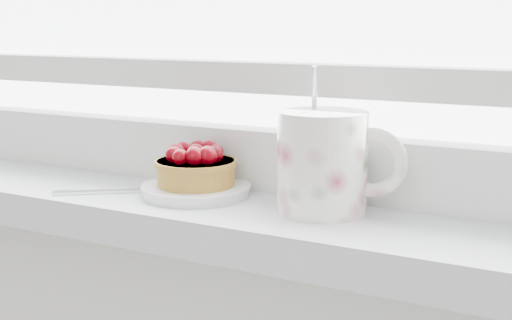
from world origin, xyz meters
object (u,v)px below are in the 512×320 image
Objects in this scene: raspberry_tart at (196,166)px; fork at (135,191)px; floral_mug at (326,160)px; saucer at (196,190)px.

raspberry_tart is 0.57× the size of fork.
floral_mug reaches higher than raspberry_tart.
saucer is 0.03m from raspberry_tart.
fork is (-0.07, -0.02, -0.03)m from raspberry_tart.
saucer is 0.16m from floral_mug.
saucer is at bearing -178.46° from floral_mug.
fork is at bearing -163.08° from raspberry_tart.
saucer is 0.83× the size of floral_mug.
saucer is 1.35× the size of raspberry_tart.
floral_mug reaches higher than fork.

